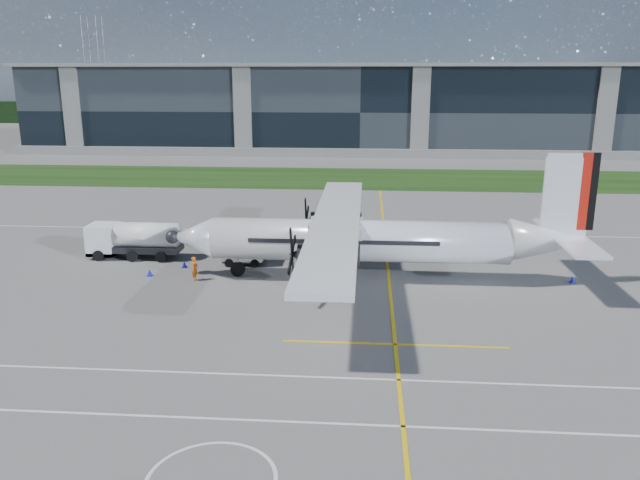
{
  "coord_description": "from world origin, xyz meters",
  "views": [
    {
      "loc": [
        1.31,
        -36.83,
        14.0
      ],
      "look_at": [
        -1.71,
        3.1,
        3.24
      ],
      "focal_mm": 35.0,
      "sensor_mm": 36.0,
      "label": 1
    }
  ],
  "objects": [
    {
      "name": "ground",
      "position": [
        0.0,
        40.0,
        0.0
      ],
      "size": [
        400.0,
        400.0,
        0.0
      ],
      "primitive_type": "plane",
      "color": "#575553",
      "rests_on": "ground"
    },
    {
      "name": "grass_strip",
      "position": [
        0.0,
        48.0,
        0.02
      ],
      "size": [
        400.0,
        18.0,
        0.04
      ],
      "primitive_type": "cube",
      "color": "black",
      "rests_on": "ground"
    },
    {
      "name": "terminal_building",
      "position": [
        0.0,
        80.0,
        7.5
      ],
      "size": [
        120.0,
        20.0,
        15.0
      ],
      "primitive_type": "cube",
      "color": "black",
      "rests_on": "ground"
    },
    {
      "name": "tree_line",
      "position": [
        0.0,
        140.0,
        3.0
      ],
      "size": [
        400.0,
        6.0,
        6.0
      ],
      "primitive_type": "cube",
      "color": "black",
      "rests_on": "ground"
    },
    {
      "name": "pylon_west",
      "position": [
        -80.0,
        150.0,
        15.0
      ],
      "size": [
        9.0,
        4.6,
        30.0
      ],
      "primitive_type": null,
      "color": "gray",
      "rests_on": "ground"
    },
    {
      "name": "yellow_taxiway_centerline",
      "position": [
        3.0,
        10.0,
        0.01
      ],
      "size": [
        0.2,
        70.0,
        0.01
      ],
      "primitive_type": "cube",
      "color": "yellow",
      "rests_on": "ground"
    },
    {
      "name": "white_lane_line",
      "position": [
        0.0,
        -14.0,
        0.01
      ],
      "size": [
        90.0,
        0.15,
        0.01
      ],
      "primitive_type": "cube",
      "color": "white",
      "rests_on": "ground"
    },
    {
      "name": "turboprop_aircraft",
      "position": [
        1.95,
        4.81,
        4.5
      ],
      "size": [
        28.95,
        30.02,
        9.01
      ],
      "primitive_type": null,
      "color": "white",
      "rests_on": "ground"
    },
    {
      "name": "fuel_tanker_truck",
      "position": [
        -17.15,
        8.74,
        1.41
      ],
      "size": [
        7.52,
        2.45,
        2.82
      ],
      "primitive_type": null,
      "color": "white",
      "rests_on": "ground"
    },
    {
      "name": "baggage_tug",
      "position": [
        -7.82,
        7.72,
        0.97
      ],
      "size": [
        3.24,
        1.94,
        1.94
      ],
      "primitive_type": null,
      "color": "silver",
      "rests_on": "ground"
    },
    {
      "name": "ground_crew_person",
      "position": [
        -10.48,
        3.66,
        0.97
      ],
      "size": [
        0.61,
        0.82,
        1.94
      ],
      "primitive_type": "imported",
      "rotation": [
        0.0,
        0.0,
        1.52
      ],
      "color": "#F25907",
      "rests_on": "ground"
    },
    {
      "name": "safety_cone_fwd",
      "position": [
        -13.98,
        4.34,
        0.25
      ],
      "size": [
        0.36,
        0.36,
        0.5
      ],
      "primitive_type": "cone",
      "color": "#0B0DBD",
      "rests_on": "ground"
    },
    {
      "name": "safety_cone_nose_stbd",
      "position": [
        -12.09,
        6.5,
        0.25
      ],
      "size": [
        0.36,
        0.36,
        0.5
      ],
      "primitive_type": "cone",
      "color": "#0B0DBD",
      "rests_on": "ground"
    },
    {
      "name": "safety_cone_stbdwing",
      "position": [
        -0.36,
        19.98,
        0.25
      ],
      "size": [
        0.36,
        0.36,
        0.5
      ],
      "primitive_type": "cone",
      "color": "#0B0DBD",
      "rests_on": "ground"
    },
    {
      "name": "safety_cone_tail",
      "position": [
        15.58,
        5.07,
        0.25
      ],
      "size": [
        0.36,
        0.36,
        0.5
      ],
      "primitive_type": "cone",
      "color": "#0B0DBD",
      "rests_on": "ground"
    }
  ]
}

